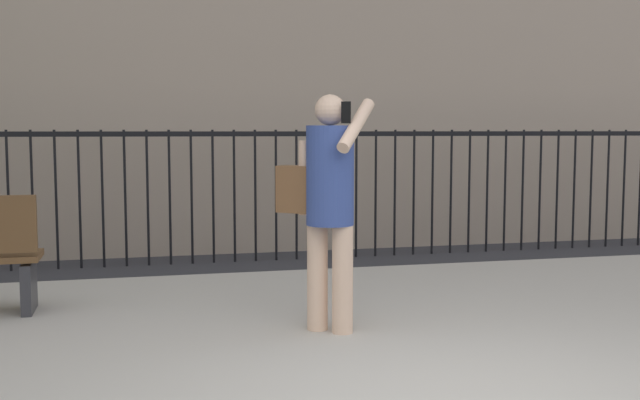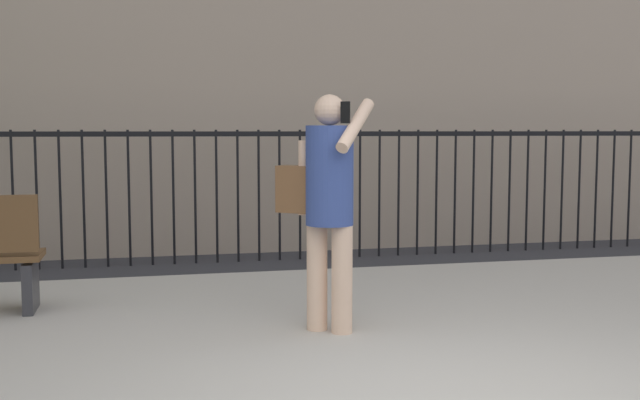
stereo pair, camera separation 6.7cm
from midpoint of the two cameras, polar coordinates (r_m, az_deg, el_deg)
The scene contains 3 objects.
sidewalk at distance 5.83m, azimuth 1.81°, elevation -9.86°, with size 28.00×4.40×0.15m, color #B2ADA3.
iron_fence at distance 9.26m, azimuth -4.31°, elevation 1.69°, with size 12.03×0.04×1.60m.
pedestrian_on_phone at distance 5.41m, azimuth 0.15°, elevation 0.38°, with size 0.70×0.66×1.70m.
Camera 1 is at (-1.54, -3.21, 1.60)m, focal length 42.69 mm.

